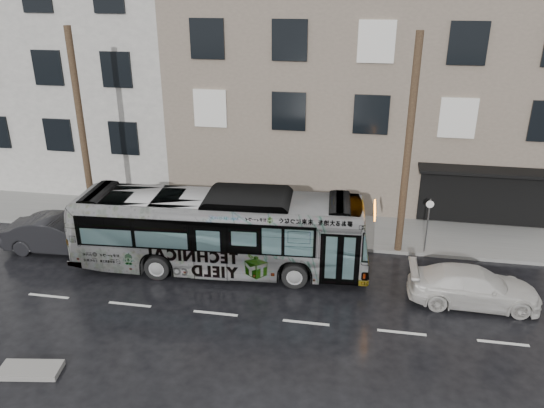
# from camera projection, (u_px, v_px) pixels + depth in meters

# --- Properties ---
(ground) EXTENTS (120.00, 120.00, 0.00)m
(ground) POSITION_uv_depth(u_px,v_px,m) (233.00, 277.00, 20.89)
(ground) COLOR black
(ground) RESTS_ON ground
(sidewalk) EXTENTS (90.00, 3.60, 0.15)m
(sidewalk) POSITION_uv_depth(u_px,v_px,m) (257.00, 224.00, 25.32)
(sidewalk) COLOR gray
(sidewalk) RESTS_ON ground
(building_taupe) EXTENTS (20.00, 12.00, 11.00)m
(building_taupe) POSITION_uv_depth(u_px,v_px,m) (372.00, 85.00, 29.52)
(building_taupe) COLOR gray
(building_taupe) RESTS_ON ground
(building_grey) EXTENTS (26.00, 15.00, 16.00)m
(building_grey) POSITION_uv_depth(u_px,v_px,m) (7.00, 30.00, 33.62)
(building_grey) COLOR beige
(building_grey) RESTS_ON ground
(utility_pole_front) EXTENTS (0.30, 0.30, 9.00)m
(utility_pole_front) POSITION_uv_depth(u_px,v_px,m) (408.00, 149.00, 21.06)
(utility_pole_front) COLOR brown
(utility_pole_front) RESTS_ON sidewalk
(utility_pole_rear) EXTENTS (0.30, 0.30, 9.00)m
(utility_pole_rear) POSITION_uv_depth(u_px,v_px,m) (82.00, 133.00, 23.31)
(utility_pole_rear) COLOR brown
(utility_pole_rear) RESTS_ON sidewalk
(sign_post) EXTENTS (0.06, 0.06, 2.40)m
(sign_post) POSITION_uv_depth(u_px,v_px,m) (427.00, 226.00, 22.16)
(sign_post) COLOR slate
(sign_post) RESTS_ON sidewalk
(bus) EXTENTS (11.88, 3.42, 3.27)m
(bus) POSITION_uv_depth(u_px,v_px,m) (220.00, 231.00, 21.03)
(bus) COLOR #B2B2B2
(bus) RESTS_ON ground
(white_sedan) EXTENTS (4.62, 1.91, 1.34)m
(white_sedan) POSITION_uv_depth(u_px,v_px,m) (474.00, 286.00, 19.01)
(white_sedan) COLOR silver
(white_sedan) RESTS_ON ground
(dark_sedan) EXTENTS (4.76, 1.87, 1.54)m
(dark_sedan) POSITION_uv_depth(u_px,v_px,m) (60.00, 234.00, 22.74)
(dark_sedan) COLOR black
(dark_sedan) RESTS_ON ground
(slush_pile) EXTENTS (1.90, 1.07, 0.18)m
(slush_pile) POSITION_uv_depth(u_px,v_px,m) (30.00, 370.00, 15.76)
(slush_pile) COLOR #A19E98
(slush_pile) RESTS_ON ground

